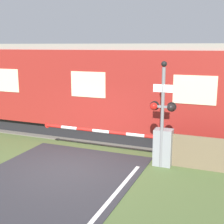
# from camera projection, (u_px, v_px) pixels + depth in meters

# --- Properties ---
(ground_plane) EXTENTS (80.00, 80.00, 0.00)m
(ground_plane) POSITION_uv_depth(u_px,v_px,m) (68.00, 169.00, 10.15)
(ground_plane) COLOR #4C6033
(track_bed) EXTENTS (36.00, 3.20, 0.13)m
(track_bed) POSITION_uv_depth(u_px,v_px,m) (115.00, 135.00, 13.97)
(track_bed) COLOR #666056
(track_bed) RESTS_ON ground_plane
(train) EXTENTS (15.02, 2.91, 4.01)m
(train) POSITION_uv_depth(u_px,v_px,m) (103.00, 89.00, 13.76)
(train) COLOR black
(train) RESTS_ON ground_plane
(crossing_barrier) EXTENTS (4.92, 0.44, 1.24)m
(crossing_barrier) POSITION_uv_depth(u_px,v_px,m) (153.00, 145.00, 10.48)
(crossing_barrier) COLOR gray
(crossing_barrier) RESTS_ON ground_plane
(signal_post) EXTENTS (0.85, 0.26, 3.47)m
(signal_post) POSITION_uv_depth(u_px,v_px,m) (162.00, 109.00, 9.92)
(signal_post) COLOR gray
(signal_post) RESTS_ON ground_plane
(roadside_fence) EXTENTS (4.11, 0.06, 1.10)m
(roadside_fence) POSITION_uv_depth(u_px,v_px,m) (219.00, 155.00, 9.80)
(roadside_fence) COLOR #726047
(roadside_fence) RESTS_ON ground_plane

